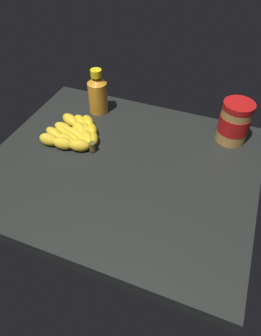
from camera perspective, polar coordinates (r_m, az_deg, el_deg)
name	(u,v)px	position (r cm, az deg, el deg)	size (l,w,h in cm)	color
ground_plane	(122,169)	(90.97, -1.64, -0.10)	(76.91, 65.36, 3.86)	black
banana_bunch	(76,134)	(98.96, -10.08, 6.20)	(19.33, 18.53, 3.77)	yellow
peanut_butter_jar	(234,122)	(99.28, 18.71, 8.03)	(9.27, 9.27, 13.29)	#BF8442
honey_bottle	(98,93)	(107.99, -6.10, 13.61)	(6.55, 6.55, 15.51)	orange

